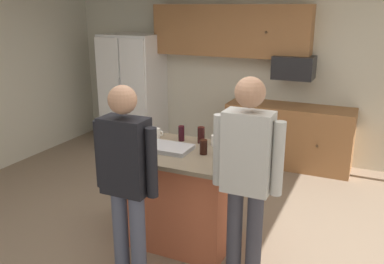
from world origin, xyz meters
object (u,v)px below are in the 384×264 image
person_elder_center (247,171)px  person_guest_by_door (126,174)px  mug_blue_stoneware (216,141)px  refrigerator (133,91)px  glass_short_whisky (181,133)px  tumbler_amber (204,147)px  kitchen_island (180,194)px  mug_ceramic_white (157,133)px  glass_dark_ale (129,145)px  glass_pilsner (223,144)px  serving_tray (168,148)px  microwave_over_range (294,67)px  glass_stout_tall (201,135)px

person_elder_center → person_guest_by_door: bearing=50.1°
person_elder_center → mug_blue_stoneware: person_elder_center is taller
refrigerator → glass_short_whisky: size_ratio=11.75×
person_elder_center → tumbler_amber: size_ratio=12.77×
tumbler_amber → mug_blue_stoneware: size_ratio=1.06×
kitchen_island → person_elder_center: 1.07m
mug_ceramic_white → glass_short_whisky: 0.28m
person_guest_by_door → glass_dark_ale: bearing=36.5°
mug_blue_stoneware → glass_short_whisky: glass_short_whisky is taller
glass_pilsner → serving_tray: bearing=-162.7°
glass_pilsner → mug_blue_stoneware: 0.20m
microwave_over_range → serving_tray: (-0.66, -2.56, -0.48)m
microwave_over_range → tumbler_amber: microwave_over_range is taller
tumbler_amber → glass_short_whisky: size_ratio=0.89×
glass_pilsner → glass_stout_tall: size_ratio=0.99×
mug_blue_stoneware → glass_dark_ale: glass_dark_ale is taller
glass_stout_tall → glass_dark_ale: glass_stout_tall is taller
person_guest_by_door → tumbler_amber: bearing=-17.4°
person_elder_center → mug_blue_stoneware: bearing=-24.4°
glass_pilsner → microwave_over_range: bearing=86.3°
glass_pilsner → mug_ceramic_white: size_ratio=1.38×
microwave_over_range → glass_short_whisky: microwave_over_range is taller
glass_pilsner → mug_ceramic_white: 0.80m
kitchen_island → tumbler_amber: bearing=-1.0°
mug_blue_stoneware → glass_stout_tall: bearing=173.3°
glass_pilsner → tumbler_amber: (-0.15, -0.12, -0.01)m
mug_blue_stoneware → person_elder_center: bearing=-52.6°
kitchen_island → mug_blue_stoneware: size_ratio=9.36×
refrigerator → glass_short_whisky: 2.88m
glass_stout_tall → mug_ceramic_white: 0.49m
refrigerator → person_guest_by_door: size_ratio=1.08×
serving_tray → glass_pilsner: bearing=17.3°
kitchen_island → glass_stout_tall: bearing=69.8°
serving_tray → glass_stout_tall: bearing=58.1°
glass_dark_ale → mug_ceramic_white: (0.01, 0.52, -0.03)m
glass_short_whisky → serving_tray: (0.01, -0.31, -0.06)m
person_elder_center → glass_dark_ale: person_elder_center is taller
kitchen_island → glass_dark_ale: 0.73m
microwave_over_range → glass_dark_ale: bearing=-108.8°
refrigerator → person_elder_center: refrigerator is taller
person_elder_center → glass_short_whisky: (-0.92, 0.71, -0.01)m
person_guest_by_door → mug_ceramic_white: size_ratio=14.36×
mug_ceramic_white → glass_stout_tall: bearing=4.3°
person_guest_by_door → glass_dark_ale: person_guest_by_door is taller
glass_pilsner → serving_tray: glass_pilsner is taller
microwave_over_range → glass_short_whisky: (-0.67, -2.25, -0.42)m
person_guest_by_door → glass_dark_ale: 0.61m
glass_pilsner → glass_dark_ale: size_ratio=1.03×
microwave_over_range → glass_short_whisky: 2.39m
kitchen_island → glass_dark_ale: (-0.39, -0.27, 0.55)m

